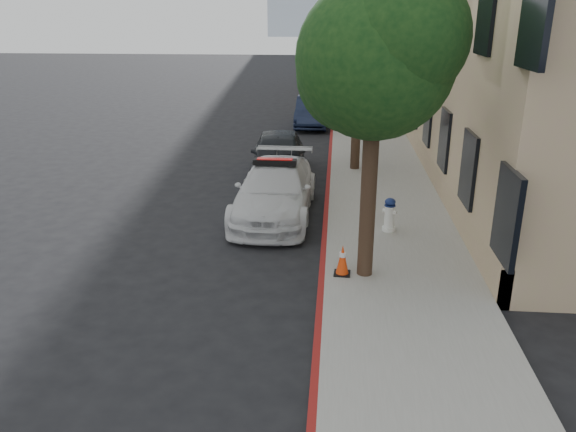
% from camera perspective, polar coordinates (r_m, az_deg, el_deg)
% --- Properties ---
extents(ground, '(120.00, 120.00, 0.00)m').
position_cam_1_polar(ground, '(13.34, -5.17, -2.20)').
color(ground, black).
rests_on(ground, ground).
extents(sidewalk, '(3.20, 50.00, 0.15)m').
position_cam_1_polar(sidewalk, '(22.73, 8.29, 7.24)').
color(sidewalk, gray).
rests_on(sidewalk, ground).
extents(curb_strip, '(0.12, 50.00, 0.15)m').
position_cam_1_polar(curb_strip, '(22.69, 4.38, 7.37)').
color(curb_strip, maroon).
rests_on(curb_strip, ground).
extents(building, '(8.00, 36.00, 10.00)m').
position_cam_1_polar(building, '(28.02, 20.45, 18.80)').
color(building, tan).
rests_on(building, ground).
extents(tree_near, '(2.92, 2.82, 5.62)m').
position_cam_1_polar(tree_near, '(10.18, 9.05, 15.55)').
color(tree_near, black).
rests_on(tree_near, sidewalk).
extents(tree_mid, '(2.77, 2.64, 5.43)m').
position_cam_1_polar(tree_mid, '(18.17, 7.40, 17.14)').
color(tree_mid, black).
rests_on(tree_mid, sidewalk).
extents(tree_far, '(3.10, 3.00, 5.81)m').
position_cam_1_polar(tree_far, '(26.15, 6.79, 18.49)').
color(tree_far, black).
rests_on(tree_far, sidewalk).
extents(police_car, '(2.02, 4.78, 1.53)m').
position_cam_1_polar(police_car, '(14.53, -1.31, 2.66)').
color(police_car, silver).
rests_on(police_car, ground).
extents(parked_car_mid, '(2.04, 4.37, 1.45)m').
position_cam_1_polar(parked_car_mid, '(18.15, -0.98, 6.31)').
color(parked_car_mid, black).
rests_on(parked_car_mid, ground).
extents(parked_car_far, '(1.44, 4.10, 1.35)m').
position_cam_1_polar(parked_car_far, '(26.48, 2.47, 10.55)').
color(parked_car_far, '#141C34').
rests_on(parked_car_far, ground).
extents(fire_hydrant, '(0.34, 0.31, 0.80)m').
position_cam_1_polar(fire_hydrant, '(13.38, 10.26, 0.11)').
color(fire_hydrant, white).
rests_on(fire_hydrant, sidewalk).
extents(traffic_cone, '(0.34, 0.34, 0.62)m').
position_cam_1_polar(traffic_cone, '(11.07, 5.56, -4.46)').
color(traffic_cone, black).
rests_on(traffic_cone, sidewalk).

